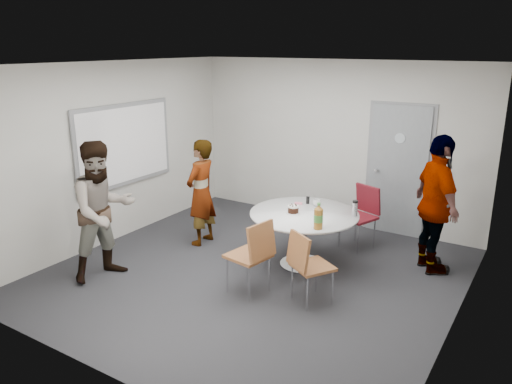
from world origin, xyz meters
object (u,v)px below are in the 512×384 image
Objects in this scene: chair_near_right at (306,261)px; person_main at (201,192)px; table at (305,221)px; person_left at (103,211)px; door at (398,171)px; person_right at (436,205)px; whiteboard at (125,145)px; chair_near_left at (254,250)px; chair_far at (362,210)px.

person_main is at bearing -169.42° from chair_near_right.
table is 2.63m from person_left.
door is 1.32× the size of person_main.
door is at bearing 126.89° from person_main.
whiteboard is at bearing 67.81° from person_right.
door is at bearing 32.66° from whiteboard.
chair_near_left is (2.77, -0.67, -0.87)m from whiteboard.
person_right is (1.02, 1.69, 0.39)m from chair_near_right.
door reaches higher than chair_near_right.
chair_near_left is at bearing -105.03° from door.
door is at bearing -5.14° from chair_near_left.
whiteboard is at bearing -172.56° from table.
person_main reaches higher than chair_near_right.
chair_far is 0.51× the size of person_right.
person_right is (0.85, -1.12, -0.10)m from door.
door is 1.12× the size of whiteboard.
person_main is (-2.35, -1.98, -0.22)m from door.
chair_near_right is 2.01m from person_right.
person_main is at bearing -139.86° from door.
door is 3.09m from chair_near_left.
whiteboard is 1.03× the size of person_right.
chair_near_right is 0.55× the size of person_main.
chair_far is 0.52× the size of person_left.
person_right is at bearing 90.31° from chair_near_right.
person_main is 0.87× the size of person_right.
person_left reaches higher than chair_near_right.
table is at bearing 149.13° from chair_near_right.
door reaches higher than person_right.
door is at bearing -86.76° from chair_far.
person_right is at bearing 27.40° from table.
door reaches higher than table.
person_left is (0.87, -1.26, -0.55)m from whiteboard.
person_right is at bearing -40.22° from person_left.
chair_near_left is 2.20m from chair_far.
chair_near_left is at bearing -13.70° from whiteboard.
table is 1.54× the size of chair_near_left.
door reaches higher than chair_far.
door is 1.45× the size of table.
chair_near_left is at bearing 95.30° from chair_far.
chair_near_left reaches higher than chair_far.
whiteboard is 1.18× the size of person_main.
chair_far is at bearing 23.70° from whiteboard.
person_left is at bearing -132.32° from chair_near_right.
table is 1.71m from person_main.
person_left is 4.29m from person_right.
chair_far is at bearing 69.39° from table.
whiteboard is 3.55m from chair_near_right.
person_main reaches higher than table.
chair_near_right is at bearing -67.10° from chair_near_left.
person_left is at bearing 117.06° from chair_near_left.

